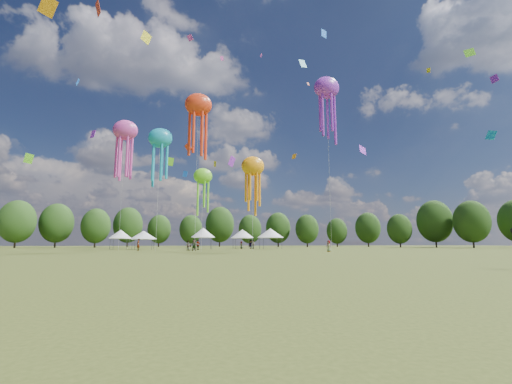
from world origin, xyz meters
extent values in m
plane|color=#384416|center=(0.00, 0.00, 0.00)|extent=(300.00, 300.00, 0.00)
imported|color=gray|center=(-5.86, 37.70, 0.79)|extent=(0.97, 0.92, 1.58)
imported|color=gray|center=(5.87, 59.32, 0.79)|extent=(0.78, 0.92, 1.59)
imported|color=gray|center=(7.97, 56.86, 0.96)|extent=(0.93, 1.08, 1.92)
imported|color=gray|center=(7.54, 56.99, 0.93)|extent=(1.39, 1.20, 1.86)
imported|color=gray|center=(-4.04, 47.96, 0.90)|extent=(1.13, 0.93, 1.80)
imported|color=gray|center=(-4.95, 38.55, 0.92)|extent=(1.78, 0.95, 1.84)
imported|color=gray|center=(-13.44, 39.60, 0.95)|extent=(0.48, 0.71, 1.90)
imported|color=gray|center=(13.43, 29.10, 0.78)|extent=(0.81, 0.91, 1.56)
cylinder|color=#47474C|center=(-21.01, 57.00, 1.03)|extent=(0.08, 0.08, 2.07)
cylinder|color=#47474C|center=(-21.01, 60.13, 1.03)|extent=(0.08, 0.08, 2.07)
cylinder|color=#47474C|center=(-17.88, 57.00, 1.03)|extent=(0.08, 0.08, 2.07)
cylinder|color=#47474C|center=(-17.88, 60.13, 1.03)|extent=(0.08, 0.08, 2.07)
cube|color=white|center=(-19.44, 58.56, 2.12)|extent=(3.53, 3.53, 0.10)
cone|color=white|center=(-19.44, 58.56, 3.05)|extent=(4.59, 4.59, 1.77)
cylinder|color=#47474C|center=(-16.11, 52.04, 0.94)|extent=(0.08, 0.08, 1.88)
cylinder|color=#47474C|center=(-16.11, 55.59, 0.94)|extent=(0.08, 0.08, 1.88)
cylinder|color=#47474C|center=(-12.56, 52.04, 0.94)|extent=(0.08, 0.08, 1.88)
cylinder|color=#47474C|center=(-12.56, 55.59, 0.94)|extent=(0.08, 0.08, 1.88)
cube|color=white|center=(-14.34, 53.82, 1.93)|extent=(3.95, 3.95, 0.10)
cone|color=white|center=(-14.34, 53.82, 2.78)|extent=(5.13, 5.13, 1.61)
cylinder|color=#47474C|center=(-4.56, 50.46, 1.11)|extent=(0.08, 0.08, 2.22)
cylinder|color=#47474C|center=(-4.56, 53.71, 1.11)|extent=(0.08, 0.08, 2.22)
cylinder|color=#47474C|center=(-1.30, 50.46, 1.11)|extent=(0.08, 0.08, 2.22)
cylinder|color=#47474C|center=(-1.30, 53.71, 1.11)|extent=(0.08, 0.08, 2.22)
cube|color=white|center=(-2.93, 52.08, 2.27)|extent=(3.66, 3.66, 0.10)
cone|color=white|center=(-2.93, 52.08, 3.26)|extent=(4.75, 4.75, 1.90)
cylinder|color=#47474C|center=(4.18, 56.97, 1.11)|extent=(0.08, 0.08, 2.22)
cylinder|color=#47474C|center=(4.18, 60.54, 1.11)|extent=(0.08, 0.08, 2.22)
cylinder|color=#47474C|center=(7.76, 56.97, 1.11)|extent=(0.08, 0.08, 2.22)
cylinder|color=#47474C|center=(7.76, 60.54, 1.11)|extent=(0.08, 0.08, 2.22)
cube|color=white|center=(5.97, 58.76, 2.27)|extent=(3.97, 3.97, 0.10)
cone|color=white|center=(5.97, 58.76, 3.28)|extent=(5.16, 5.16, 1.91)
cylinder|color=#47474C|center=(8.94, 50.85, 1.12)|extent=(0.08, 0.08, 2.23)
cylinder|color=#47474C|center=(8.94, 54.67, 1.12)|extent=(0.08, 0.08, 2.23)
cylinder|color=#47474C|center=(12.77, 50.85, 1.12)|extent=(0.08, 0.08, 2.23)
cylinder|color=#47474C|center=(12.77, 54.67, 1.12)|extent=(0.08, 0.08, 2.23)
cube|color=white|center=(10.85, 52.76, 2.28)|extent=(4.23, 4.23, 0.10)
cone|color=white|center=(10.85, 52.76, 3.29)|extent=(5.49, 5.49, 1.91)
ellipsoid|color=#179EC5|center=(-10.64, 37.40, 17.53)|extent=(3.73, 2.61, 3.17)
cylinder|color=beige|center=(-10.64, 37.40, 8.77)|extent=(0.03, 0.03, 17.53)
ellipsoid|color=#F13815|center=(-4.82, 39.97, 24.57)|extent=(4.60, 3.22, 3.91)
cylinder|color=beige|center=(-4.82, 39.97, 12.29)|extent=(0.03, 0.03, 24.57)
ellipsoid|color=orange|center=(4.21, 37.63, 13.73)|extent=(3.82, 2.67, 3.24)
cylinder|color=beige|center=(4.21, 37.63, 6.87)|extent=(0.03, 0.03, 13.73)
ellipsoid|color=#DA40A5|center=(-17.54, 46.59, 21.40)|extent=(4.34, 3.04, 3.69)
cylinder|color=beige|center=(-17.54, 46.59, 10.70)|extent=(0.03, 0.03, 21.40)
ellipsoid|color=#73EB26|center=(-4.02, 34.44, 11.15)|extent=(2.79, 1.95, 2.37)
cylinder|color=beige|center=(-4.02, 34.44, 5.57)|extent=(0.03, 0.03, 11.15)
ellipsoid|color=purple|center=(18.58, 39.78, 29.79)|extent=(4.83, 3.38, 4.11)
cylinder|color=beige|center=(18.58, 39.78, 14.90)|extent=(0.03, 0.03, 29.79)
cube|color=#DA40A5|center=(-6.51, 31.96, 31.71)|extent=(1.02, 0.33, 1.13)
cube|color=purple|center=(3.67, 60.46, 19.95)|extent=(1.98, 1.26, 2.58)
cube|color=#F13815|center=(19.50, 51.71, 36.36)|extent=(0.65, 0.54, 0.74)
cube|color=yellow|center=(-0.78, 53.02, 17.42)|extent=(0.40, 1.23, 1.42)
cube|color=#73EB26|center=(29.65, 18.93, 26.03)|extent=(1.25, 1.35, 1.48)
cube|color=#1C6DFF|center=(19.10, 41.38, 41.83)|extent=(1.39, 0.71, 1.87)
cube|color=#DA40A5|center=(0.23, 52.13, 40.52)|extent=(0.92, 0.42, 1.13)
cube|color=purple|center=(37.01, 22.41, 24.83)|extent=(0.56, 1.19, 1.42)
cube|color=#F13815|center=(-19.81, 32.68, 35.14)|extent=(1.18, 1.65, 1.99)
cube|color=orange|center=(-20.64, 18.61, 24.91)|extent=(2.00, 1.03, 2.01)
cube|color=yellow|center=(-13.89, 40.10, 35.95)|extent=(1.69, 1.51, 2.53)
cube|color=#73EB26|center=(-10.48, 67.12, 20.77)|extent=(1.78, 0.54, 2.12)
cube|color=#1C6DFF|center=(-23.87, 39.51, 26.59)|extent=(0.47, 0.80, 0.96)
cube|color=#179EC5|center=(17.07, 48.20, 39.05)|extent=(1.93, 0.93, 2.17)
cube|color=purple|center=(30.17, 48.42, 20.85)|extent=(2.14, 1.55, 2.56)
cube|color=orange|center=(21.78, 69.67, 24.37)|extent=(1.24, 1.37, 1.48)
cube|color=yellow|center=(32.11, 29.57, 29.36)|extent=(0.41, 0.66, 0.82)
cube|color=#73EB26|center=(-38.60, 60.55, 18.52)|extent=(1.91, 0.76, 2.22)
cube|color=#1C6DFF|center=(-6.78, 54.56, 15.36)|extent=(1.11, 0.54, 1.42)
cube|color=#179EC5|center=(36.86, 23.77, 16.76)|extent=(1.24, 1.10, 1.72)
cube|color=#DA40A5|center=(10.30, 58.67, 46.10)|extent=(0.62, 0.65, 0.84)
cube|color=purple|center=(-18.67, 30.50, 15.45)|extent=(0.82, 0.77, 1.11)
cube|color=#F13815|center=(-6.31, 55.80, 21.38)|extent=(1.70, 0.93, 1.86)
cylinder|color=#38281C|center=(-47.17, 78.19, 1.68)|extent=(0.44, 0.44, 3.36)
ellipsoid|color=#223E14|center=(-47.17, 78.19, 6.51)|extent=(8.40, 8.40, 10.51)
cylinder|color=#38281C|center=(-40.68, 85.49, 1.71)|extent=(0.44, 0.44, 3.41)
ellipsoid|color=#223E14|center=(-40.68, 85.49, 6.61)|extent=(8.53, 8.53, 10.66)
cylinder|color=#38281C|center=(-30.60, 85.02, 1.53)|extent=(0.44, 0.44, 3.07)
ellipsoid|color=#223E14|center=(-30.60, 85.02, 5.94)|extent=(7.66, 7.66, 9.58)
cylinder|color=#38281C|center=(-23.51, 93.33, 1.72)|extent=(0.44, 0.44, 3.43)
ellipsoid|color=#223E14|center=(-23.51, 93.33, 6.65)|extent=(8.58, 8.58, 10.73)
cylinder|color=#38281C|center=(-14.76, 98.96, 1.47)|extent=(0.44, 0.44, 2.95)
ellipsoid|color=#223E14|center=(-14.76, 98.96, 5.71)|extent=(7.37, 7.37, 9.21)
cylinder|color=#38281C|center=(-4.70, 95.06, 1.45)|extent=(0.44, 0.44, 2.89)
ellipsoid|color=#223E14|center=(-4.70, 95.06, 5.61)|extent=(7.23, 7.23, 9.04)
cylinder|color=#38281C|center=(4.91, 99.49, 1.92)|extent=(0.44, 0.44, 3.84)
ellipsoid|color=#223E14|center=(4.91, 99.49, 7.44)|extent=(9.60, 9.60, 11.99)
cylinder|color=#38281C|center=(13.19, 88.44, 1.42)|extent=(0.44, 0.44, 2.84)
ellipsoid|color=#223E14|center=(13.19, 88.44, 5.51)|extent=(7.11, 7.11, 8.89)
cylinder|color=#38281C|center=(22.93, 91.04, 1.58)|extent=(0.44, 0.44, 3.16)
ellipsoid|color=#223E14|center=(22.93, 91.04, 6.13)|extent=(7.91, 7.91, 9.88)
cylinder|color=#38281C|center=(30.69, 85.29, 1.44)|extent=(0.44, 0.44, 2.88)
ellipsoid|color=#223E14|center=(30.69, 85.29, 5.59)|extent=(7.21, 7.21, 9.01)
cylinder|color=#38281C|center=(41.52, 87.24, 1.31)|extent=(0.44, 0.44, 2.63)
ellipsoid|color=#223E14|center=(41.52, 87.24, 5.09)|extent=(6.57, 6.57, 8.22)
cylinder|color=#38281C|center=(50.52, 83.73, 1.56)|extent=(0.44, 0.44, 3.13)
ellipsoid|color=#223E14|center=(50.52, 83.73, 6.06)|extent=(7.81, 7.81, 9.77)
cylinder|color=#38281C|center=(53.64, 71.81, 1.36)|extent=(0.44, 0.44, 2.72)
ellipsoid|color=#223E14|center=(53.64, 71.81, 5.27)|extent=(6.80, 6.80, 8.50)
cylinder|color=#38281C|center=(62.96, 68.92, 1.90)|extent=(0.44, 0.44, 3.81)
ellipsoid|color=#223E14|center=(62.96, 68.92, 7.38)|extent=(9.52, 9.52, 11.90)
cylinder|color=#38281C|center=(66.57, 59.80, 1.76)|extent=(0.44, 0.44, 3.51)
ellipsoid|color=#223E14|center=(66.57, 59.80, 6.80)|extent=(8.78, 8.78, 10.97)
camera|label=1|loc=(-6.27, -16.45, 1.20)|focal=24.05mm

